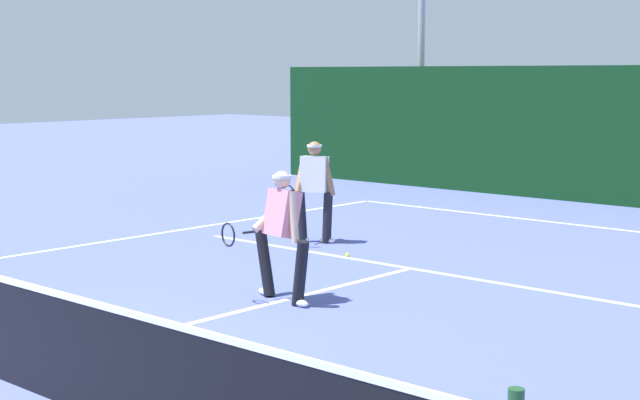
# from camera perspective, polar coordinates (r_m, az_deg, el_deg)

# --- Properties ---
(court_line_baseline_far) EXTENTS (10.08, 0.10, 0.01)m
(court_line_baseline_far) POSITION_cam_1_polar(r_m,az_deg,el_deg) (18.13, 15.24, -1.46)
(court_line_baseline_far) COLOR white
(court_line_baseline_far) RESTS_ON ground_plane
(court_line_service) EXTENTS (8.22, 0.10, 0.01)m
(court_line_service) POSITION_cam_1_polar(r_m,az_deg,el_deg) (13.74, 5.39, -4.04)
(court_line_service) COLOR white
(court_line_service) RESTS_ON ground_plane
(court_line_centre) EXTENTS (0.10, 6.40, 0.01)m
(court_line_centre) POSITION_cam_1_polar(r_m,az_deg,el_deg) (11.33, -4.62, -6.53)
(court_line_centre) COLOR white
(court_line_centre) RESTS_ON ground_plane
(player_near) EXTENTS (1.04, 0.89, 1.59)m
(player_near) POSITION_cam_1_polar(r_m,az_deg,el_deg) (11.62, -2.31, -1.78)
(player_near) COLOR black
(player_near) RESTS_ON ground_plane
(player_far) EXTENTS (0.70, 0.94, 1.66)m
(player_far) POSITION_cam_1_polar(r_m,az_deg,el_deg) (15.63, -0.36, 0.77)
(player_far) COLOR black
(player_far) RESTS_ON ground_plane
(tennis_ball) EXTENTS (0.07, 0.07, 0.07)m
(tennis_ball) POSITION_cam_1_polar(r_m,az_deg,el_deg) (14.52, 1.63, -3.26)
(tennis_ball) COLOR #D1E033
(tennis_ball) RESTS_ON ground_plane
(light_pole) EXTENTS (0.55, 0.44, 6.68)m
(light_pole) POSITION_cam_1_polar(r_m,az_deg,el_deg) (24.94, 6.03, 10.71)
(light_pole) COLOR #9EA39E
(light_pole) RESTS_ON ground_plane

